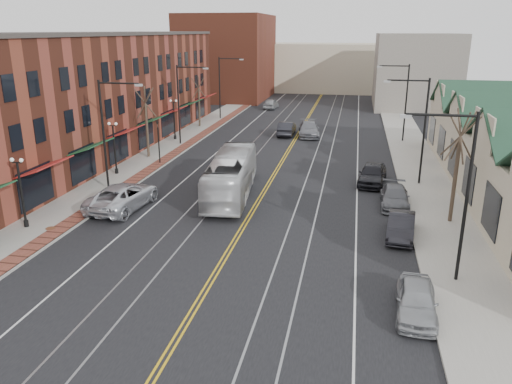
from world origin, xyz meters
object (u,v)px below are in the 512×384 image
at_px(parked_car_b, 401,226).
at_px(parked_car_d, 372,174).
at_px(parked_car_c, 395,197).
at_px(parked_car_a, 416,300).
at_px(parked_suv, 123,196).
at_px(transit_bus, 231,175).

relative_size(parked_car_b, parked_car_d, 0.87).
xyz_separation_m(parked_car_c, parked_car_d, (-1.38, 4.98, 0.16)).
bearing_deg(parked_car_b, parked_car_a, -83.78).
bearing_deg(parked_car_a, parked_suv, 154.72).
relative_size(parked_car_a, parked_car_d, 0.85).
distance_m(parked_suv, parked_car_d, 18.85).
bearing_deg(parked_car_c, transit_bus, -178.80).
distance_m(parked_car_c, parked_car_d, 5.17).
height_order(transit_bus, parked_car_a, transit_bus).
height_order(parked_car_a, parked_car_d, parked_car_d).
relative_size(parked_car_b, parked_car_c, 0.92).
bearing_deg(parked_car_b, parked_car_c, 96.22).
height_order(transit_bus, parked_car_c, transit_bus).
xyz_separation_m(parked_suv, parked_car_c, (17.95, 4.01, -0.20)).
bearing_deg(parked_car_d, transit_bus, -146.31).
xyz_separation_m(transit_bus, parked_car_b, (11.46, -5.51, -0.84)).
height_order(parked_car_b, parked_car_d, parked_car_d).
relative_size(transit_bus, parked_suv, 1.78).
bearing_deg(parked_car_d, parked_car_b, -75.08).
bearing_deg(parked_car_c, parked_car_d, 106.71).
xyz_separation_m(parked_car_a, parked_car_c, (0.00, 13.98, -0.03)).
bearing_deg(transit_bus, parked_car_d, -159.78).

